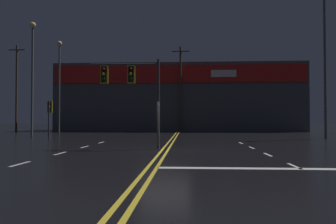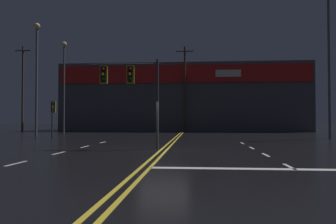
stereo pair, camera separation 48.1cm
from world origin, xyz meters
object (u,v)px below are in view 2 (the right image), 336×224
traffic_signal_median (129,81)px  streetlight_near_right (329,45)px  streetlight_far_right (37,65)px  traffic_signal_corner_northwest (53,111)px  streetlight_median_approach (64,76)px

traffic_signal_median → streetlight_near_right: 17.85m
streetlight_far_right → streetlight_near_right: bearing=-4.3°
streetlight_near_right → streetlight_far_right: size_ratio=1.17×
traffic_signal_median → streetlight_near_right: (14.29, 9.92, 3.97)m
traffic_signal_median → streetlight_far_right: size_ratio=0.45×
traffic_signal_corner_northwest → streetlight_near_right: size_ratio=0.25×
traffic_signal_corner_northwest → streetlight_near_right: (22.65, 0.61, 5.28)m
traffic_signal_corner_northwest → streetlight_median_approach: bearing=107.3°
streetlight_median_approach → streetlight_near_right: bearing=-18.7°
traffic_signal_corner_northwest → streetlight_far_right: (-2.71, 2.50, 4.34)m
traffic_signal_corner_northwest → streetlight_far_right: streetlight_far_right is taller
traffic_signal_median → traffic_signal_corner_northwest: bearing=131.9°
streetlight_near_right → streetlight_median_approach: streetlight_near_right is taller
traffic_signal_corner_northwest → streetlight_median_approach: 10.57m
traffic_signal_median → streetlight_median_approach: 21.88m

